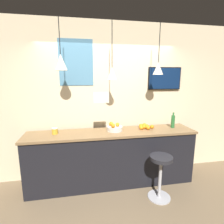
% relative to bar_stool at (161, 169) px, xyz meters
% --- Properties ---
extents(ground_plane, '(14.00, 14.00, 0.00)m').
position_rel_bar_stool_xyz_m(ground_plane, '(-0.67, -0.04, -0.50)').
color(ground_plane, '#756047').
extents(back_wall, '(8.00, 0.06, 2.90)m').
position_rel_bar_stool_xyz_m(back_wall, '(-0.67, 0.94, 0.95)').
color(back_wall, beige).
rests_on(back_wall, ground_plane).
extents(service_counter, '(2.95, 0.57, 0.98)m').
position_rel_bar_stool_xyz_m(service_counter, '(-0.67, 0.55, -0.01)').
color(service_counter, black).
rests_on(service_counter, ground_plane).
extents(bar_stool, '(0.36, 0.36, 0.72)m').
position_rel_bar_stool_xyz_m(bar_stool, '(0.00, 0.00, 0.00)').
color(bar_stool, '#B7B7BC').
rests_on(bar_stool, ground_plane).
extents(fruit_bowl, '(0.28, 0.28, 0.15)m').
position_rel_bar_stool_xyz_m(fruit_bowl, '(-0.62, 0.59, 0.53)').
color(fruit_bowl, beige).
rests_on(fruit_bowl, service_counter).
extents(orange_pile, '(0.28, 0.22, 0.09)m').
position_rel_bar_stool_xyz_m(orange_pile, '(-0.04, 0.62, 0.52)').
color(orange_pile, orange).
rests_on(orange_pile, service_counter).
extents(juice_bottle, '(0.07, 0.07, 0.29)m').
position_rel_bar_stool_xyz_m(juice_bottle, '(0.50, 0.59, 0.61)').
color(juice_bottle, '#286B33').
rests_on(juice_bottle, service_counter).
extents(spread_jar, '(0.10, 0.10, 0.10)m').
position_rel_bar_stool_xyz_m(spread_jar, '(-1.64, 0.59, 0.54)').
color(spread_jar, gold).
rests_on(spread_jar, service_counter).
extents(pendant_lamp_left, '(0.20, 0.20, 0.78)m').
position_rel_bar_stool_xyz_m(pendant_lamp_left, '(-1.48, 0.55, 1.64)').
color(pendant_lamp_left, black).
extents(pendant_lamp_middle, '(0.17, 0.17, 0.93)m').
position_rel_bar_stool_xyz_m(pendant_lamp_middle, '(-0.67, 0.55, 1.48)').
color(pendant_lamp_middle, black).
extents(pendant_lamp_right, '(0.18, 0.18, 0.84)m').
position_rel_bar_stool_xyz_m(pendant_lamp_right, '(0.13, 0.55, 1.57)').
color(pendant_lamp_right, black).
extents(mounted_tv, '(0.66, 0.04, 0.43)m').
position_rel_bar_stool_xyz_m(mounted_tv, '(0.43, 0.89, 1.39)').
color(mounted_tv, black).
extents(hanging_menu_board, '(0.24, 0.01, 0.17)m').
position_rel_bar_stool_xyz_m(hanging_menu_board, '(-0.88, 0.34, 1.11)').
color(hanging_menu_board, white).
extents(wall_poster, '(0.60, 0.01, 0.80)m').
position_rel_bar_stool_xyz_m(wall_poster, '(-1.25, 0.91, 1.67)').
color(wall_poster, teal).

